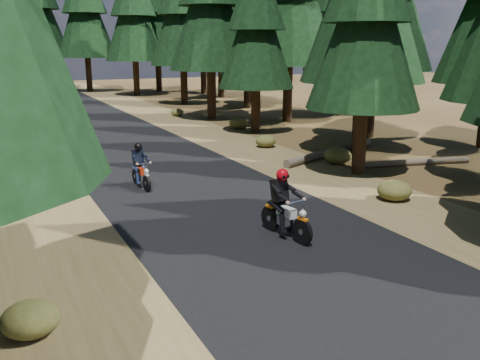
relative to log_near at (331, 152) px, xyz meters
name	(u,v)px	position (x,y,z in m)	size (l,w,h in m)	color
ground	(268,241)	(-6.98, -7.41, -0.16)	(120.00, 120.00, 0.00)	#432E18
road	(191,189)	(-6.98, -2.41, -0.15)	(6.00, 100.00, 0.01)	black
shoulder_l	(35,208)	(-11.58, -2.41, -0.16)	(3.20, 100.00, 0.01)	brown
shoulder_r	(315,174)	(-2.38, -2.41, -0.16)	(3.20, 100.00, 0.01)	brown
log_near	(331,152)	(0.00, 0.00, 0.00)	(0.32, 0.32, 6.14)	#4C4233
log_far	(416,162)	(1.82, -2.87, -0.04)	(0.24, 0.24, 4.32)	#4C4233
understory_shrubs	(183,162)	(-6.28, 0.25, 0.12)	(15.46, 31.26, 0.61)	#474C1E
rider_lead	(286,215)	(-6.52, -7.40, 0.38)	(0.81, 1.87, 1.61)	silver
rider_follow	(141,173)	(-8.34, -1.58, 0.32)	(0.57, 1.61, 1.41)	#9C240A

